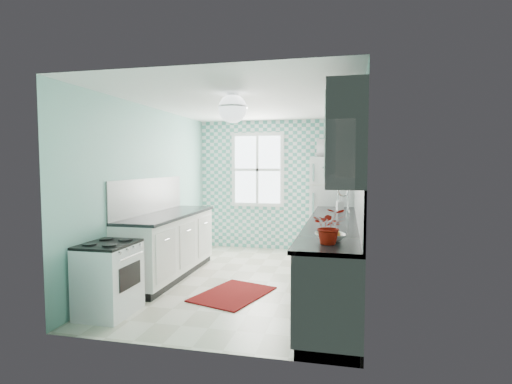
% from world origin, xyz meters
% --- Properties ---
extents(floor, '(3.00, 4.40, 0.02)m').
position_xyz_m(floor, '(0.00, 0.00, -0.01)').
color(floor, silver).
rests_on(floor, ground).
extents(ceiling, '(3.00, 4.40, 0.02)m').
position_xyz_m(ceiling, '(0.00, 0.00, 2.51)').
color(ceiling, white).
rests_on(ceiling, wall_back).
extents(wall_back, '(3.00, 0.02, 2.50)m').
position_xyz_m(wall_back, '(0.00, 2.21, 1.25)').
color(wall_back, '#83C3B5').
rests_on(wall_back, floor).
extents(wall_front, '(3.00, 0.02, 2.50)m').
position_xyz_m(wall_front, '(0.00, -2.21, 1.25)').
color(wall_front, '#83C3B5').
rests_on(wall_front, floor).
extents(wall_left, '(0.02, 4.40, 2.50)m').
position_xyz_m(wall_left, '(-1.51, 0.00, 1.25)').
color(wall_left, '#83C3B5').
rests_on(wall_left, floor).
extents(wall_right, '(0.02, 4.40, 2.50)m').
position_xyz_m(wall_right, '(1.51, 0.00, 1.25)').
color(wall_right, '#83C3B5').
rests_on(wall_right, floor).
extents(accent_wall, '(3.00, 0.01, 2.50)m').
position_xyz_m(accent_wall, '(0.00, 2.19, 1.25)').
color(accent_wall, teal).
rests_on(accent_wall, wall_back).
extents(window, '(1.04, 0.05, 1.44)m').
position_xyz_m(window, '(-0.35, 2.16, 1.55)').
color(window, white).
rests_on(window, wall_back).
extents(backsplash_right, '(0.02, 3.60, 0.51)m').
position_xyz_m(backsplash_right, '(1.49, -0.40, 1.20)').
color(backsplash_right, white).
rests_on(backsplash_right, wall_right).
extents(backsplash_left, '(0.02, 2.15, 0.51)m').
position_xyz_m(backsplash_left, '(-1.49, -0.07, 1.20)').
color(backsplash_left, white).
rests_on(backsplash_left, wall_left).
extents(upper_cabinets_right, '(0.33, 3.20, 0.90)m').
position_xyz_m(upper_cabinets_right, '(1.33, -0.60, 1.90)').
color(upper_cabinets_right, white).
rests_on(upper_cabinets_right, wall_right).
extents(upper_cabinet_fridge, '(0.40, 0.74, 0.40)m').
position_xyz_m(upper_cabinet_fridge, '(1.30, 1.83, 2.25)').
color(upper_cabinet_fridge, white).
rests_on(upper_cabinet_fridge, wall_right).
extents(ceiling_light, '(0.34, 0.34, 0.35)m').
position_xyz_m(ceiling_light, '(0.00, -0.80, 2.32)').
color(ceiling_light, silver).
rests_on(ceiling_light, ceiling).
extents(base_cabinets_right, '(0.60, 3.60, 0.90)m').
position_xyz_m(base_cabinets_right, '(1.20, -0.40, 0.45)').
color(base_cabinets_right, white).
rests_on(base_cabinets_right, floor).
extents(countertop_right, '(0.63, 3.60, 0.04)m').
position_xyz_m(countertop_right, '(1.19, -0.40, 0.92)').
color(countertop_right, black).
rests_on(countertop_right, base_cabinets_right).
extents(base_cabinets_left, '(0.60, 2.15, 0.90)m').
position_xyz_m(base_cabinets_left, '(-1.20, -0.07, 0.45)').
color(base_cabinets_left, white).
rests_on(base_cabinets_left, floor).
extents(countertop_left, '(0.63, 2.15, 0.04)m').
position_xyz_m(countertop_left, '(-1.19, -0.07, 0.92)').
color(countertop_left, black).
rests_on(countertop_left, base_cabinets_left).
extents(fridge, '(0.78, 0.77, 1.78)m').
position_xyz_m(fridge, '(1.11, 1.81, 0.89)').
color(fridge, white).
rests_on(fridge, floor).
extents(stove, '(0.52, 0.65, 0.78)m').
position_xyz_m(stove, '(-1.20, -1.59, 0.41)').
color(stove, white).
rests_on(stove, floor).
extents(sink, '(0.47, 0.40, 0.53)m').
position_xyz_m(sink, '(1.20, 0.47, 0.93)').
color(sink, silver).
rests_on(sink, countertop_right).
extents(rug, '(1.00, 1.21, 0.02)m').
position_xyz_m(rug, '(-0.04, -0.66, 0.01)').
color(rug, maroon).
rests_on(rug, floor).
extents(dish_towel, '(0.08, 0.27, 0.41)m').
position_xyz_m(dish_towel, '(0.89, 0.27, 0.48)').
color(dish_towel, '#51B6A3').
rests_on(dish_towel, base_cabinets_right).
extents(fruit_bowl, '(0.34, 0.34, 0.07)m').
position_xyz_m(fruit_bowl, '(1.20, -1.67, 0.98)').
color(fruit_bowl, white).
rests_on(fruit_bowl, countertop_right).
extents(potted_plant, '(0.32, 0.28, 0.33)m').
position_xyz_m(potted_plant, '(1.20, -1.84, 1.10)').
color(potted_plant, '#B80D28').
rests_on(potted_plant, countertop_right).
extents(soap_bottle, '(0.12, 0.13, 0.22)m').
position_xyz_m(soap_bottle, '(1.25, 0.85, 1.05)').
color(soap_bottle, '#8BA9C4').
rests_on(soap_bottle, countertop_right).
extents(microwave, '(0.57, 0.39, 0.31)m').
position_xyz_m(microwave, '(1.11, 1.81, 1.94)').
color(microwave, white).
rests_on(microwave, fridge).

